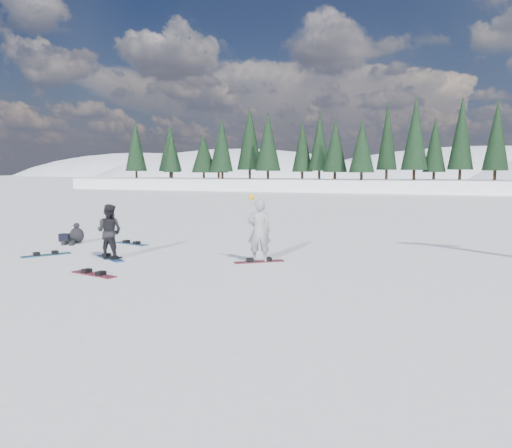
{
  "coord_description": "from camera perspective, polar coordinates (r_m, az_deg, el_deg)",
  "views": [
    {
      "loc": [
        7.34,
        -12.22,
        2.72
      ],
      "look_at": [
        2.0,
        1.78,
        1.1
      ],
      "focal_mm": 35.0,
      "sensor_mm": 36.0,
      "label": 1
    }
  ],
  "objects": [
    {
      "name": "alpine_backdrop",
      "position": [
        202.96,
        15.42,
        1.22
      ],
      "size": [
        412.5,
        227.0,
        53.2
      ],
      "color": "white",
      "rests_on": "ground"
    },
    {
      "name": "snowboard_loose_a",
      "position": [
        17.33,
        -22.88,
        -3.29
      ],
      "size": [
        1.07,
        1.4,
        0.03
      ],
      "primitive_type": "cube",
      "rotation": [
        0.0,
        0.0,
        0.98
      ],
      "color": "#16647B",
      "rests_on": "ground"
    },
    {
      "name": "snowboarder_woman",
      "position": [
        14.7,
        0.35,
        -0.75
      ],
      "size": [
        0.81,
        0.69,
        2.03
      ],
      "rotation": [
        0.0,
        0.0,
        3.56
      ],
      "color": "#99999E",
      "rests_on": "ground"
    },
    {
      "name": "snowboard_loose_c",
      "position": [
        18.98,
        -14.04,
        -2.21
      ],
      "size": [
        1.52,
        0.62,
        0.03
      ],
      "primitive_type": "cube",
      "rotation": [
        0.0,
        0.0,
        -0.23
      ],
      "color": "#1C579E",
      "rests_on": "ground"
    },
    {
      "name": "snowboard_loose_b",
      "position": [
        13.72,
        -18.05,
        -5.5
      ],
      "size": [
        1.52,
        0.61,
        0.03
      ],
      "primitive_type": "cube",
      "rotation": [
        0.0,
        0.0,
        -0.23
      ],
      "color": "maroon",
      "rests_on": "ground"
    },
    {
      "name": "snowboarder_man",
      "position": [
        15.94,
        -16.42,
        -0.83
      ],
      "size": [
        0.88,
        0.72,
        1.69
      ],
      "primitive_type": "imported",
      "rotation": [
        0.0,
        0.0,
        3.25
      ],
      "color": "black",
      "rests_on": "ground"
    },
    {
      "name": "ground",
      "position": [
        14.51,
        -9.96,
        -4.73
      ],
      "size": [
        420.0,
        420.0,
        0.0
      ],
      "primitive_type": "plane",
      "color": "white",
      "rests_on": "ground"
    },
    {
      "name": "seated_rider",
      "position": [
        19.77,
        -19.89,
        -1.24
      ],
      "size": [
        0.68,
        0.99,
        0.77
      ],
      "rotation": [
        0.0,
        0.0,
        0.37
      ],
      "color": "black",
      "rests_on": "ground"
    },
    {
      "name": "snowboard_man",
      "position": [
        16.06,
        -16.33,
        -3.77
      ],
      "size": [
        1.43,
        1.0,
        0.03
      ],
      "primitive_type": "cube",
      "rotation": [
        0.0,
        0.0,
        -0.53
      ],
      "color": "navy",
      "rests_on": "ground"
    },
    {
      "name": "gear_bag",
      "position": [
        20.43,
        -20.9,
        -1.46
      ],
      "size": [
        0.46,
        0.31,
        0.3
      ],
      "primitive_type": "cube",
      "rotation": [
        0.0,
        0.0,
        0.02
      ],
      "color": "black",
      "rests_on": "ground"
    },
    {
      "name": "snowboard_woman",
      "position": [
        14.84,
        0.36,
        -4.32
      ],
      "size": [
        1.37,
        1.12,
        0.03
      ],
      "primitive_type": "cube",
      "rotation": [
        0.0,
        0.0,
        0.64
      ],
      "color": "maroon",
      "rests_on": "ground"
    }
  ]
}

